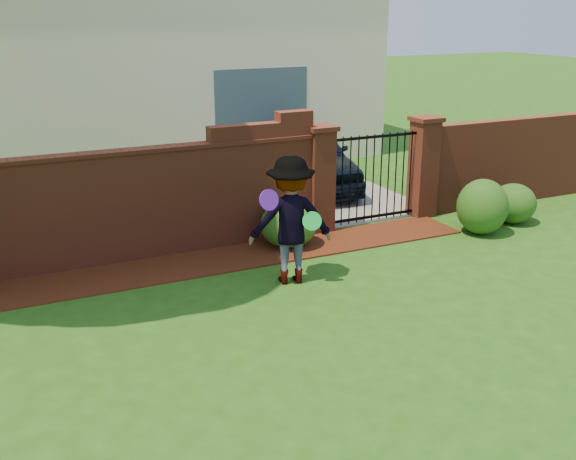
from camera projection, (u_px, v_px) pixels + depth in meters
name	position (u px, v px, depth m)	size (l,w,h in m)	color
ground	(298.00, 359.00, 7.82)	(80.00, 80.00, 0.01)	#224E13
mulch_bed	(142.00, 273.00, 10.28)	(11.10, 1.08, 0.03)	#3A160A
brick_wall	(55.00, 212.00, 10.12)	(8.70, 0.31, 2.16)	maroon
brick_wall_return	(505.00, 162.00, 13.69)	(4.00, 0.25, 1.70)	maroon
pillar_left	(320.00, 179.00, 11.93)	(0.50, 0.50, 1.88)	maroon
pillar_right	(423.00, 166.00, 12.84)	(0.50, 0.50, 1.88)	maroon
iron_gate	(373.00, 178.00, 12.41)	(1.78, 0.03, 1.60)	black
driveway	(280.00, 176.00, 16.10)	(3.20, 8.00, 0.01)	gray
house	(124.00, 32.00, 17.51)	(12.40, 6.40, 6.30)	beige
car	(308.00, 157.00, 14.81)	(1.64, 4.09, 1.39)	black
shrub_left	(288.00, 224.00, 11.32)	(0.94, 0.94, 0.77)	#184815
shrub_middle	(482.00, 207.00, 11.94)	(0.89, 0.89, 0.98)	#184815
shrub_right	(513.00, 203.00, 12.58)	(0.82, 0.82, 0.73)	#184815
man	(291.00, 221.00, 9.70)	(1.19, 0.69, 1.85)	gray
frisbee_purple	(269.00, 200.00, 9.28)	(0.29, 0.29, 0.03)	#5D1BAE
frisbee_green	(312.00, 221.00, 9.52)	(0.27, 0.27, 0.02)	#1BCA4F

